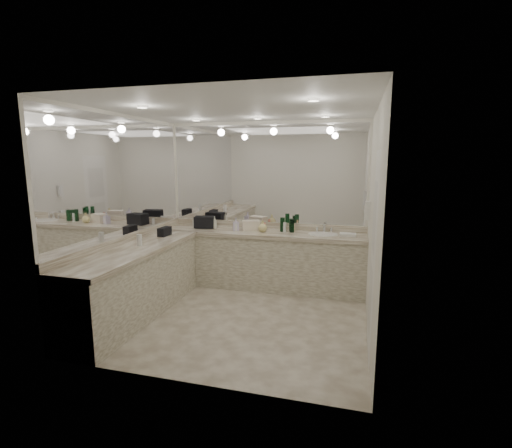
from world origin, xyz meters
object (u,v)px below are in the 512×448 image
(cream_cosmetic_case, at_px, (251,225))
(soap_bottle_b, at_px, (236,224))
(soap_bottle_c, at_px, (263,226))
(black_toiletry_bag, at_px, (205,222))
(soap_bottle_a, at_px, (215,223))
(sink, at_px, (323,235))
(wall_phone, at_px, (367,211))
(hand_towel, at_px, (348,235))

(cream_cosmetic_case, distance_m, soap_bottle_b, 0.24)
(soap_bottle_c, bearing_deg, black_toiletry_bag, 175.73)
(soap_bottle_c, bearing_deg, cream_cosmetic_case, 155.14)
(soap_bottle_c, bearing_deg, soap_bottle_a, 175.22)
(sink, bearing_deg, soap_bottle_a, 179.06)
(sink, height_order, soap_bottle_b, soap_bottle_b)
(sink, relative_size, wall_phone, 1.83)
(soap_bottle_b, bearing_deg, soap_bottle_c, 0.33)
(black_toiletry_bag, height_order, soap_bottle_c, black_toiletry_bag)
(soap_bottle_a, xyz_separation_m, soap_bottle_c, (0.82, -0.07, -0.01))
(wall_phone, distance_m, soap_bottle_b, 2.05)
(black_toiletry_bag, bearing_deg, soap_bottle_b, -7.79)
(sink, distance_m, soap_bottle_b, 1.36)
(cream_cosmetic_case, xyz_separation_m, soap_bottle_c, (0.21, -0.10, 0.01))
(black_toiletry_bag, bearing_deg, soap_bottle_a, -1.86)
(wall_phone, relative_size, hand_towel, 1.01)
(sink, xyz_separation_m, soap_bottle_c, (-0.92, -0.04, 0.09))
(cream_cosmetic_case, height_order, soap_bottle_c, soap_bottle_c)
(black_toiletry_bag, xyz_separation_m, cream_cosmetic_case, (0.78, 0.02, -0.01))
(cream_cosmetic_case, distance_m, soap_bottle_c, 0.24)
(wall_phone, distance_m, cream_cosmetic_case, 1.87)
(sink, bearing_deg, cream_cosmetic_case, 177.02)
(hand_towel, distance_m, soap_bottle_a, 2.11)
(wall_phone, bearing_deg, soap_bottle_c, 163.25)
(hand_towel, xyz_separation_m, soap_bottle_c, (-1.29, -0.02, 0.07))
(cream_cosmetic_case, relative_size, soap_bottle_c, 1.54)
(cream_cosmetic_case, height_order, soap_bottle_a, soap_bottle_a)
(black_toiletry_bag, relative_size, hand_towel, 1.35)
(cream_cosmetic_case, bearing_deg, soap_bottle_c, -44.91)
(cream_cosmetic_case, height_order, hand_towel, cream_cosmetic_case)
(soap_bottle_b, xyz_separation_m, soap_bottle_c, (0.43, 0.00, -0.01))
(sink, height_order, cream_cosmetic_case, cream_cosmetic_case)
(sink, relative_size, soap_bottle_a, 2.23)
(wall_phone, bearing_deg, black_toiletry_bag, 168.05)
(cream_cosmetic_case, bearing_deg, sink, -23.03)
(soap_bottle_a, bearing_deg, sink, -0.94)
(hand_towel, bearing_deg, soap_bottle_b, -179.37)
(hand_towel, relative_size, soap_bottle_a, 1.20)
(soap_bottle_b, bearing_deg, hand_towel, 0.63)
(wall_phone, xyz_separation_m, hand_towel, (-0.24, 0.48, -0.43))
(wall_phone, relative_size, soap_bottle_c, 1.34)
(cream_cosmetic_case, bearing_deg, wall_phone, -37.84)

